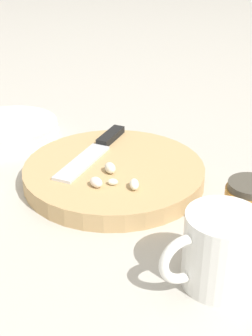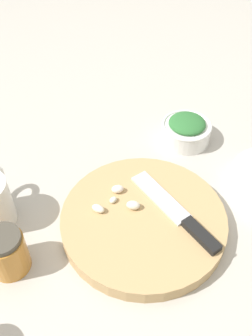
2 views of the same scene
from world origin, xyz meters
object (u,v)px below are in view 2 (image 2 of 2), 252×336
object	(u,v)px
cutting_board	(143,221)
honey_jar	(7,252)
chef_knife	(179,215)
garlic_cloves	(118,201)
herb_bowl	(186,130)

from	to	relation	value
cutting_board	honey_jar	size ratio (longest dim) A/B	3.63
chef_knife	garlic_cloves	xyz separation A→B (m)	(-0.08, 0.09, 0.00)
cutting_board	chef_knife	distance (m)	0.07
garlic_cloves	honey_jar	bearing A→B (deg)	179.01
cutting_board	herb_bowl	xyz separation A→B (m)	(0.22, 0.15, 0.01)
garlic_cloves	herb_bowl	distance (m)	0.27
cutting_board	herb_bowl	world-z (taller)	herb_bowl
chef_knife	garlic_cloves	bearing A→B (deg)	129.69
garlic_cloves	herb_bowl	xyz separation A→B (m)	(0.25, 0.10, -0.01)
honey_jar	cutting_board	bearing A→B (deg)	-12.74
cutting_board	honey_jar	distance (m)	0.25
garlic_cloves	honey_jar	size ratio (longest dim) A/B	1.01
garlic_cloves	honey_jar	world-z (taller)	honey_jar
herb_bowl	cutting_board	bearing A→B (deg)	-146.13
garlic_cloves	honey_jar	xyz separation A→B (m)	(-0.21, 0.00, 0.00)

